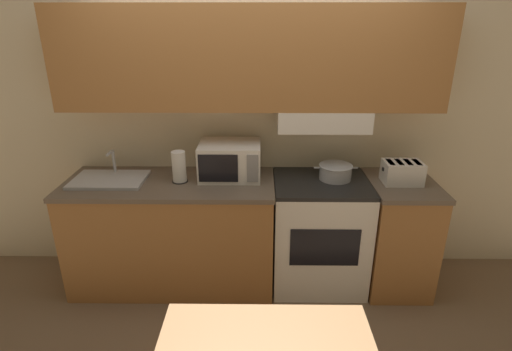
# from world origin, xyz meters

# --- Properties ---
(ground_plane) EXTENTS (16.00, 16.00, 0.00)m
(ground_plane) POSITION_xyz_m (0.00, 0.00, 0.00)
(ground_plane) COLOR #7F664C
(wall_back) EXTENTS (5.28, 0.38, 2.55)m
(wall_back) POSITION_xyz_m (0.02, -0.07, 1.54)
(wall_back) COLOR beige
(wall_back) RESTS_ON ground_plane
(lower_counter_main) EXTENTS (1.63, 0.68, 0.91)m
(lower_counter_main) POSITION_xyz_m (-0.63, -0.33, 0.46)
(lower_counter_main) COLOR #A36B38
(lower_counter_main) RESTS_ON ground_plane
(lower_counter_right_stub) EXTENTS (0.51, 0.68, 0.91)m
(lower_counter_right_stub) POSITION_xyz_m (1.19, -0.33, 0.46)
(lower_counter_right_stub) COLOR #A36B38
(lower_counter_right_stub) RESTS_ON ground_plane
(stove_range) EXTENTS (0.74, 0.64, 0.91)m
(stove_range) POSITION_xyz_m (0.56, -0.32, 0.45)
(stove_range) COLOR white
(stove_range) RESTS_ON ground_plane
(cooking_pot) EXTENTS (0.34, 0.26, 0.12)m
(cooking_pot) POSITION_xyz_m (0.67, -0.27, 0.97)
(cooking_pot) COLOR #B7BABF
(cooking_pot) RESTS_ON stove_range
(microwave) EXTENTS (0.48, 0.38, 0.28)m
(microwave) POSITION_xyz_m (-0.16, -0.22, 1.05)
(microwave) COLOR white
(microwave) RESTS_ON lower_counter_main
(toaster) EXTENTS (0.30, 0.21, 0.17)m
(toaster) POSITION_xyz_m (1.17, -0.34, 1.00)
(toaster) COLOR white
(toaster) RESTS_ON lower_counter_right_stub
(sink_basin) EXTENTS (0.55, 0.38, 0.21)m
(sink_basin) POSITION_xyz_m (-1.10, -0.33, 0.92)
(sink_basin) COLOR #B7BABF
(sink_basin) RESTS_ON lower_counter_main
(paper_towel_roll) EXTENTS (0.12, 0.12, 0.24)m
(paper_towel_roll) POSITION_xyz_m (-0.54, -0.33, 1.03)
(paper_towel_roll) COLOR black
(paper_towel_roll) RESTS_ON lower_counter_main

